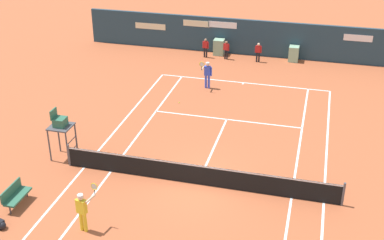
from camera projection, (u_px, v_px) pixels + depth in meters
The scene contains 11 objects.
ground_plane at pixel (201, 177), 22.52m from camera, with size 80.00×80.00×0.01m.
tennis_net at pixel (198, 174), 21.80m from camera, with size 12.10×0.10×1.07m.
sponsor_back_wall at pixel (256, 39), 36.12m from camera, with size 25.00×1.02×2.54m.
umpire_chair at pixel (60, 126), 23.29m from camera, with size 1.00×1.00×2.45m.
player_bench at pixel (15, 194), 20.47m from camera, with size 0.54×1.38×0.88m.
player_on_baseline at pixel (207, 73), 30.92m from camera, with size 0.65×0.70×1.88m.
player_near_side at pixel (82, 209), 18.83m from camera, with size 0.75×0.68×1.86m.
ball_kid_left_post at pixel (206, 47), 35.94m from camera, with size 0.46×0.20×1.37m.
ball_kid_right_post at pixel (258, 51), 35.10m from camera, with size 0.46×0.19×1.37m.
ball_kid_centre_post at pixel (226, 49), 35.62m from camera, with size 0.43×0.22×1.32m.
tennis_ball_mid_court at pixel (179, 102), 29.40m from camera, with size 0.07×0.07×0.07m, color #CCE033.
Camera 1 is at (4.45, -17.87, 12.39)m, focal length 47.96 mm.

